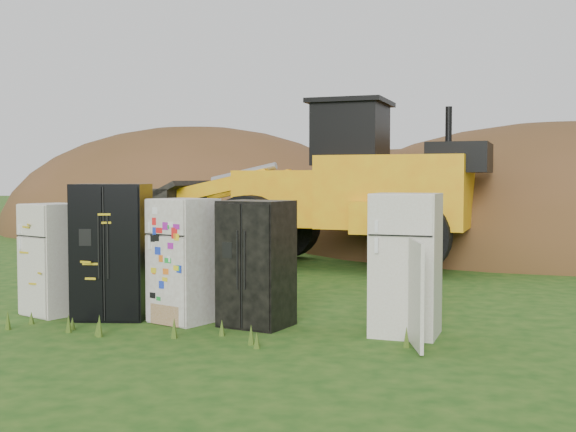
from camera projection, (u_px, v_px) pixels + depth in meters
The scene contains 10 objects.
ground at pixel (221, 324), 9.51m from camera, with size 120.00×120.00×0.00m, color #194612.
fridge_leftmost at pixel (53, 259), 10.17m from camera, with size 0.69×0.66×1.57m, color silver, non-canonical shape.
fridge_black_side at pixel (112, 251), 9.90m from camera, with size 0.96×0.76×1.85m, color black, non-canonical shape.
fridge_sticker at pixel (184, 260), 9.64m from camera, with size 0.74×0.68×1.65m, color silver, non-canonical shape.
fridge_dark_mid at pixel (256, 263), 9.36m from camera, with size 0.84×0.68×1.64m, color black, non-canonical shape.
fridge_open_door at pixel (406, 264), 8.81m from camera, with size 0.79×0.73×1.74m, color silver, non-canonical shape.
wheel_loader at pixel (311, 184), 15.90m from camera, with size 7.44×3.02×3.60m, color #E9AF0F, non-canonical shape.
dirt_mound_right at pixel (567, 250), 19.26m from camera, with size 14.90×10.92×6.85m, color #4B3318.
dirt_mound_left at pixel (193, 232), 25.88m from camera, with size 14.22×10.67×7.53m, color #4B3318.
dirt_mound_back at pixel (422, 229), 27.41m from camera, with size 17.28×11.52×6.12m, color #4B3318.
Camera 1 is at (3.32, -8.86, 1.92)m, focal length 45.00 mm.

